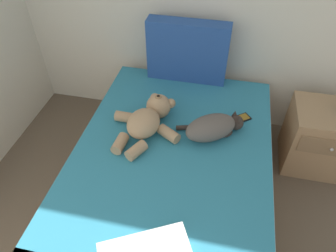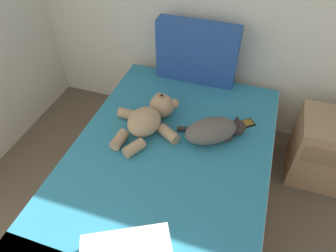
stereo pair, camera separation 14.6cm
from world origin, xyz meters
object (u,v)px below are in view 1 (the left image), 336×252
(patterned_cushion, at_px, (187,52))
(teddy_bear, at_px, (148,119))
(bed, at_px, (169,187))
(cat, at_px, (213,127))
(nightstand, at_px, (321,138))
(cell_phone, at_px, (240,119))

(patterned_cushion, xyz_separation_m, teddy_bear, (-0.15, -0.63, -0.16))
(bed, bearing_deg, patterned_cushion, 93.15)
(cat, relative_size, nightstand, 0.83)
(bed, relative_size, patterned_cushion, 3.22)
(cat, bearing_deg, cell_phone, 48.62)
(teddy_bear, bearing_deg, bed, -53.60)
(teddy_bear, relative_size, nightstand, 1.07)
(cat, bearing_deg, bed, -128.50)
(bed, height_order, nightstand, nightstand)
(cat, distance_m, teddy_bear, 0.42)
(teddy_bear, bearing_deg, cell_phone, 19.64)
(bed, xyz_separation_m, teddy_bear, (-0.20, 0.27, 0.33))
(teddy_bear, height_order, cell_phone, teddy_bear)
(cat, distance_m, cell_phone, 0.26)
(cat, height_order, nightstand, cat)
(patterned_cushion, height_order, cell_phone, patterned_cushion)
(cat, height_order, cell_phone, cat)
(bed, bearing_deg, nightstand, 32.70)
(cat, height_order, teddy_bear, teddy_bear)
(teddy_bear, bearing_deg, cat, 2.65)
(bed, distance_m, nightstand, 1.22)
(bed, distance_m, patterned_cushion, 1.02)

